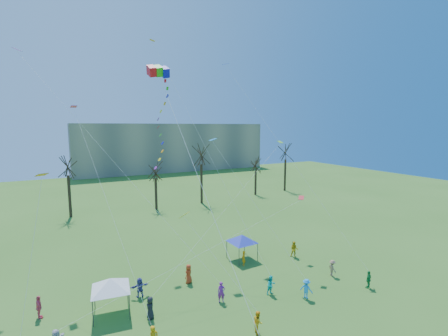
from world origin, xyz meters
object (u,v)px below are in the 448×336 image
canopy_tent_blue (242,238)px  big_box_kite (165,125)px  canopy_tent_white (110,284)px  distant_building (172,147)px

canopy_tent_blue → big_box_kite: bearing=-164.2°
big_box_kite → canopy_tent_white: (-4.95, -1.34, -11.83)m
canopy_tent_white → canopy_tent_blue: size_ratio=1.04×
distant_building → canopy_tent_white: distant_building is taller
distant_building → canopy_tent_white: (-29.52, -74.60, -5.07)m
big_box_kite → canopy_tent_white: 12.90m
distant_building → canopy_tent_blue: bearing=-102.5°
canopy_tent_white → distant_building: bearing=68.4°
big_box_kite → distant_building: bearing=71.5°
big_box_kite → canopy_tent_blue: big_box_kite is taller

